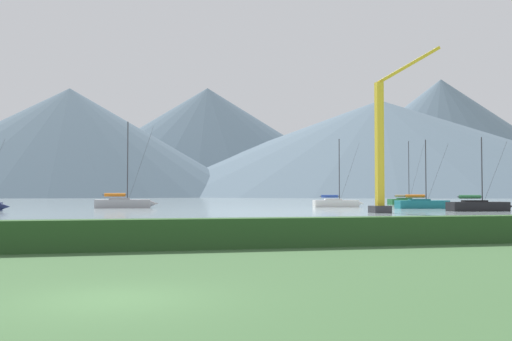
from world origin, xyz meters
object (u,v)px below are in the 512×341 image
Objects in this scene: sailboat_slip_2 at (479,206)px; sailboat_slip_5 at (336,203)px; sailboat_slip_1 at (423,204)px; sailboat_slip_7 at (123,203)px; dock_crane at (382,153)px; sailboat_slip_6 at (407,201)px.

sailboat_slip_2 is 25.03m from sailboat_slip_5.
sailboat_slip_5 reaches higher than sailboat_slip_2.
sailboat_slip_1 is 12.28m from sailboat_slip_2.
dock_crane is at bearing -43.58° from sailboat_slip_7.
sailboat_slip_2 is at bearing -80.09° from sailboat_slip_1.
sailboat_slip_7 reaches higher than sailboat_slip_6.
sailboat_slip_6 is (19.65, 14.76, -0.01)m from sailboat_slip_5.
dock_crane is (-13.36, -15.34, 6.06)m from sailboat_slip_1.
sailboat_slip_7 is (-42.23, 24.74, 0.09)m from sailboat_slip_2.
dock_crane is at bearing -124.84° from sailboat_slip_1.
sailboat_slip_7 is 0.66× the size of dock_crane.
sailboat_slip_5 reaches higher than sailboat_slip_1.
dock_crane reaches higher than sailboat_slip_1.
sailboat_slip_7 is (-32.52, 1.67, 0.10)m from sailboat_slip_5.
sailboat_slip_7 is at bearing -164.92° from sailboat_slip_6.
sailboat_slip_5 is 0.84× the size of sailboat_slip_7.
sailboat_slip_7 is (-41.44, 12.48, 0.08)m from sailboat_slip_1.
sailboat_slip_7 is at bearing 135.26° from dock_crane.
sailboat_slip_5 is 27.21m from dock_crane.
sailboat_slip_2 is at bearing -29.20° from sailboat_slip_7.
sailboat_slip_1 is 21.23m from dock_crane.
sailboat_slip_5 is 32.56m from sailboat_slip_7.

